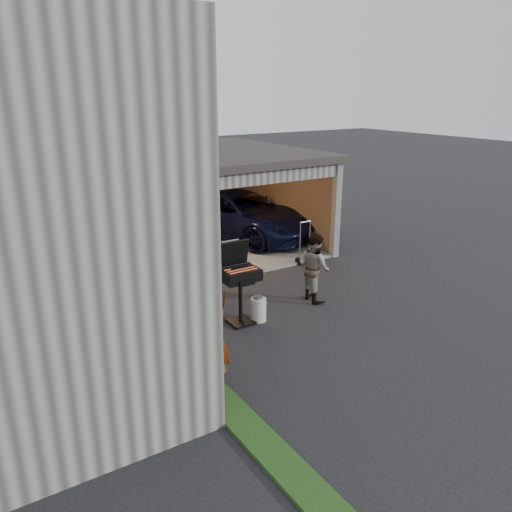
# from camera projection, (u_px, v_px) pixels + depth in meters

# --- Properties ---
(ground) EXTENTS (80.00, 80.00, 0.00)m
(ground) POSITION_uv_depth(u_px,v_px,m) (301.00, 340.00, 9.63)
(ground) COLOR black
(ground) RESTS_ON ground
(groundcover_strip) EXTENTS (0.50, 8.00, 0.06)m
(groundcover_strip) POSITION_uv_depth(u_px,v_px,m) (224.00, 402.00, 7.67)
(groundcover_strip) COLOR #193814
(groundcover_strip) RESTS_ON ground
(garage) EXTENTS (6.80, 6.30, 2.90)m
(garage) POSITION_uv_depth(u_px,v_px,m) (185.00, 186.00, 14.86)
(garage) COLOR #605E59
(garage) RESTS_ON ground
(minivan) EXTENTS (4.05, 5.71, 1.45)m
(minivan) POSITION_uv_depth(u_px,v_px,m) (239.00, 216.00, 16.01)
(minivan) COLOR black
(minivan) RESTS_ON ground
(woman) EXTENTS (0.55, 0.69, 1.66)m
(woman) POSITION_uv_depth(u_px,v_px,m) (216.00, 340.00, 7.90)
(woman) COLOR silver
(woman) RESTS_ON ground
(man) EXTENTS (0.68, 0.83, 1.56)m
(man) POSITION_uv_depth(u_px,v_px,m) (315.00, 267.00, 11.26)
(man) COLOR #412E19
(man) RESTS_ON ground
(bbq_grill) EXTENTS (0.76, 0.67, 1.69)m
(bbq_grill) POSITION_uv_depth(u_px,v_px,m) (239.00, 277.00, 10.05)
(bbq_grill) COLOR black
(bbq_grill) RESTS_ON ground
(propane_tank) EXTENTS (0.44, 0.44, 0.50)m
(propane_tank) POSITION_uv_depth(u_px,v_px,m) (258.00, 310.00, 10.37)
(propane_tank) COLOR silver
(propane_tank) RESTS_ON ground
(plywood_panel) EXTENTS (0.25, 0.91, 1.01)m
(plywood_panel) POSITION_uv_depth(u_px,v_px,m) (162.00, 323.00, 9.21)
(plywood_panel) COLOR brown
(plywood_panel) RESTS_ON ground
(hand_truck) EXTENTS (0.50, 0.37, 1.22)m
(hand_truck) POSITION_uv_depth(u_px,v_px,m) (306.00, 256.00, 13.77)
(hand_truck) COLOR slate
(hand_truck) RESTS_ON ground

